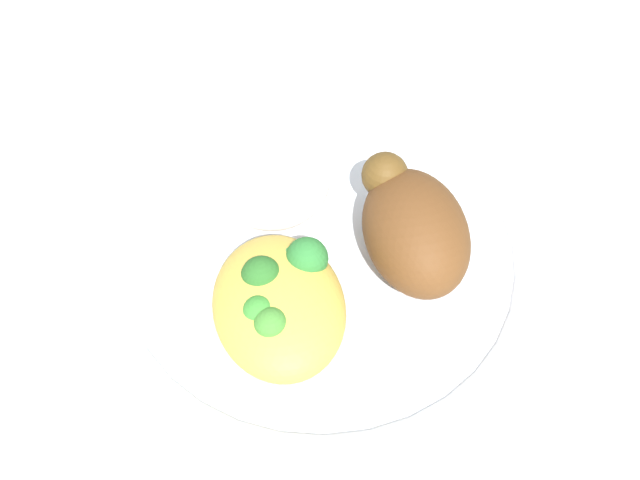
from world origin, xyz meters
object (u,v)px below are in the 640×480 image
plate (320,253)px  rice_pile (270,175)px  water_glass (184,41)px  roasted_chicken (413,228)px  mac_cheese_with_broccoli (279,302)px

plate → rice_pile: 0.07m
water_glass → rice_pile: bearing=-162.7°
roasted_chicken → rice_pile: bearing=46.7°
water_glass → mac_cheese_with_broccoli: bearing=-173.1°
plate → roasted_chicken: 0.08m
roasted_chicken → mac_cheese_with_broccoli: roasted_chicken is taller
rice_pile → water_glass: water_glass is taller
plate → water_glass: 0.22m
rice_pile → mac_cheese_with_broccoli: 0.11m
mac_cheese_with_broccoli → water_glass: water_glass is taller
plate → water_glass: bearing=18.7°
rice_pile → water_glass: (0.15, 0.05, 0.02)m
rice_pile → mac_cheese_with_broccoli: size_ratio=0.91×
water_glass → roasted_chicken: bearing=-149.9°
roasted_chicken → water_glass: water_glass is taller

